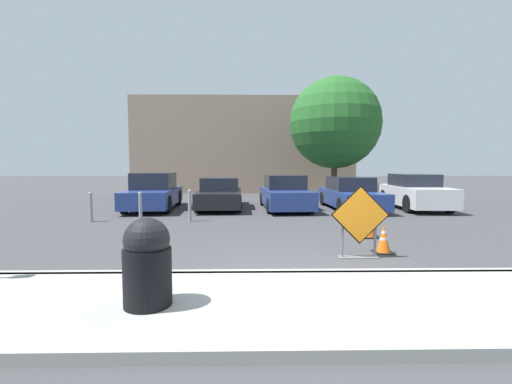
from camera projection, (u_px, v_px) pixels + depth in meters
The scene contains 20 objects.
ground_plane at pixel (265, 206), 15.51m from camera, with size 96.00×96.00×0.00m, color #3D3D3F.
sidewalk_strip at pixel (303, 305), 4.34m from camera, with size 22.15×2.40×0.14m.
curb_lip at pixel (292, 275), 5.54m from camera, with size 22.15×0.20×0.14m.
road_closed_sign at pixel (360, 220), 6.76m from camera, with size 1.16×0.20×1.45m.
traffic_cone_nearest at pixel (384, 239), 7.18m from camera, with size 0.39×0.39×0.61m.
traffic_cone_second at pixel (368, 223), 8.82m from camera, with size 0.54×0.54×0.73m.
traffic_cone_third at pixel (359, 216), 10.37m from camera, with size 0.52×0.52×0.66m.
traffic_cone_fourth at pixel (347, 209), 11.94m from camera, with size 0.53×0.53×0.67m.
traffic_cone_fifth at pixel (345, 204), 13.44m from camera, with size 0.40×0.40×0.67m.
parked_car_nearest at pixel (154, 192), 14.53m from camera, with size 2.06×4.63×1.54m.
parked_car_second at pixel (220, 194), 14.93m from camera, with size 1.96×4.74×1.33m.
parked_car_third at pixel (285, 193), 14.61m from camera, with size 2.03×4.60×1.45m.
parked_car_fourth at pixel (350, 194), 14.56m from camera, with size 1.89×4.72×1.38m.
parked_car_fifth at pixel (414, 192), 14.68m from camera, with size 1.96×4.47×1.49m.
trash_bin at pixel (147, 262), 4.13m from camera, with size 0.58×0.58×1.08m.
bollard_nearest at pixel (190, 205), 11.29m from camera, with size 0.12×0.12×1.06m.
bollard_second at pixel (140, 206), 11.26m from camera, with size 0.12×0.12×0.99m.
bollard_third at pixel (91, 206), 11.23m from camera, with size 0.12×0.12×0.99m.
building_facade_backdrop at pixel (244, 147), 25.09m from camera, with size 15.08×5.00×6.48m.
street_tree_behind_lot at pixel (335, 123), 18.37m from camera, with size 4.88×4.88×6.58m.
Camera 1 is at (-0.68, -5.41, 1.83)m, focal length 24.00 mm.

